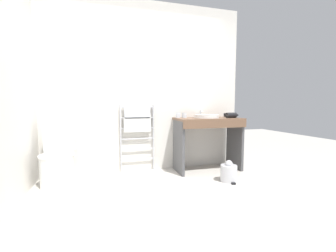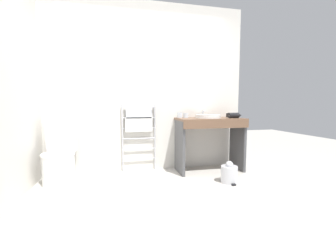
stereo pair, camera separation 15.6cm
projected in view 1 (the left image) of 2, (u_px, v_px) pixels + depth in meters
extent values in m
plane|color=beige|center=(165.00, 204.00, 2.38)|extent=(12.00, 12.00, 0.00)
cube|color=silver|center=(143.00, 88.00, 3.56)|extent=(3.25, 0.12, 2.64)
cube|color=silver|center=(11.00, 80.00, 2.45)|extent=(0.12, 1.94, 2.64)
cylinder|color=white|center=(57.00, 171.00, 2.88)|extent=(0.40, 0.40, 0.40)
cylinder|color=white|center=(56.00, 155.00, 2.86)|extent=(0.41, 0.41, 0.02)
cube|color=white|center=(59.00, 139.00, 3.09)|extent=(0.38, 0.16, 0.37)
cylinder|color=silver|center=(59.00, 125.00, 3.07)|extent=(0.05, 0.05, 0.01)
cylinder|color=silver|center=(121.00, 139.00, 3.45)|extent=(0.02, 0.02, 1.05)
cylinder|color=silver|center=(153.00, 138.00, 3.59)|extent=(0.02, 0.02, 1.05)
cylinder|color=silver|center=(138.00, 159.00, 3.55)|extent=(0.51, 0.02, 0.02)
cylinder|color=silver|center=(138.00, 149.00, 3.53)|extent=(0.51, 0.02, 0.02)
cylinder|color=silver|center=(137.00, 139.00, 3.52)|extent=(0.51, 0.02, 0.02)
cylinder|color=silver|center=(137.00, 128.00, 3.50)|extent=(0.51, 0.02, 0.02)
cylinder|color=silver|center=(137.00, 118.00, 3.49)|extent=(0.51, 0.02, 0.02)
cylinder|color=silver|center=(137.00, 107.00, 3.47)|extent=(0.51, 0.02, 0.02)
cube|color=silver|center=(137.00, 113.00, 3.45)|extent=(0.39, 0.04, 0.18)
cube|color=silver|center=(137.00, 125.00, 3.47)|extent=(0.42, 0.04, 0.23)
cube|color=brown|center=(208.00, 119.00, 3.55)|extent=(1.02, 0.54, 0.03)
cube|color=brown|center=(216.00, 125.00, 3.31)|extent=(1.02, 0.02, 0.10)
cube|color=#4C4C4F|center=(179.00, 147.00, 3.45)|extent=(0.04, 0.46, 0.81)
cube|color=#4C4C4F|center=(235.00, 144.00, 3.72)|extent=(0.04, 0.46, 0.81)
cylinder|color=white|center=(206.00, 116.00, 3.56)|extent=(0.40, 0.40, 0.06)
cylinder|color=silver|center=(206.00, 115.00, 3.55)|extent=(0.33, 0.33, 0.01)
cylinder|color=silver|center=(201.00, 114.00, 3.77)|extent=(0.02, 0.02, 0.12)
cylinder|color=silver|center=(202.00, 111.00, 3.72)|extent=(0.02, 0.09, 0.02)
cylinder|color=silver|center=(178.00, 115.00, 3.61)|extent=(0.08, 0.08, 0.09)
cylinder|color=silver|center=(184.00, 115.00, 3.58)|extent=(0.08, 0.08, 0.08)
cylinder|color=black|center=(231.00, 115.00, 3.54)|extent=(0.16, 0.08, 0.08)
cone|color=black|center=(237.00, 115.00, 3.57)|extent=(0.06, 0.07, 0.07)
cube|color=black|center=(226.00, 115.00, 3.61)|extent=(0.05, 0.08, 0.06)
cylinder|color=silver|center=(229.00, 173.00, 3.07)|extent=(0.22, 0.22, 0.23)
sphere|color=silver|center=(229.00, 164.00, 3.06)|extent=(0.10, 0.10, 0.10)
cube|color=black|center=(234.00, 184.00, 2.96)|extent=(0.05, 0.04, 0.02)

